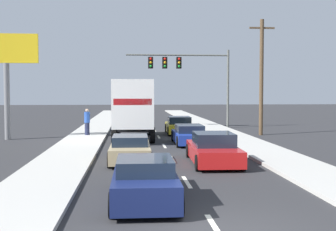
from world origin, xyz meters
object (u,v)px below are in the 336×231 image
Objects in this scene: car_red at (213,150)px; pedestrian_near_corner at (87,122)px; box_truck at (134,107)px; car_navy at (145,180)px; car_yellow at (179,126)px; traffic_signal_mast at (181,68)px; car_blue at (189,135)px; roadside_billboard at (6,64)px; utility_pole_mid at (261,76)px; car_tan at (130,149)px.

pedestrian_near_corner is at bearing 118.90° from car_red.
box_truck is at bearing 108.65° from car_red.
car_navy is at bearing -89.34° from box_truck.
car_yellow is 2.30× the size of pedestrian_near_corner.
traffic_signal_mast reaches higher than car_navy.
traffic_signal_mast reaches higher than car_blue.
car_red is at bearing -42.51° from roadside_billboard.
traffic_signal_mast is 8.12m from utility_pole_mid.
roadside_billboard reaches higher than car_red.
roadside_billboard is at bearing 129.01° from car_tan.
roadside_billboard is (-8.06, 0.62, 2.70)m from box_truck.
pedestrian_near_corner is at bearing 143.65° from car_blue.
car_tan is at bearing -129.46° from utility_pole_mid.
car_blue is at bearing 61.18° from car_tan.
car_navy is 25.17m from traffic_signal_mast.
car_tan is at bearing -118.82° from car_blue.
utility_pole_mid is at bearing -13.09° from car_yellow.
car_red is (3.54, -0.75, 0.05)m from car_tan.
box_truck is 4.55m from car_blue.
car_blue is (-0.10, -6.27, -0.04)m from car_yellow.
roadside_billboard is at bearing -165.47° from pedestrian_near_corner.
roadside_billboard is at bearing 163.18° from car_blue.
utility_pole_mid is 1.20× the size of roadside_billboard.
car_blue is 12.54m from roadside_billboard.
car_tan is 6.87m from car_navy.
box_truck is 10.46m from car_red.
pedestrian_near_corner reaches higher than car_navy.
pedestrian_near_corner is (-6.37, 4.69, 0.49)m from car_blue.
car_navy is 0.57× the size of utility_pole_mid.
car_blue is 7.01m from car_red.
pedestrian_near_corner is at bearing -137.34° from traffic_signal_mast.
car_yellow is (3.14, 19.39, 0.00)m from car_navy.
car_tan is at bearing -91.44° from box_truck.
car_tan is 7.15m from car_blue.
box_truck is 1.82× the size of car_blue.
car_navy is 0.99× the size of car_red.
car_red is at bearing -115.45° from utility_pole_mid.
utility_pole_mid is 12.56m from pedestrian_near_corner.
car_navy is 20.43m from utility_pole_mid.
car_tan is 13.16m from roadside_billboard.
car_navy is 1.10× the size of car_blue.
car_yellow is at bearing 74.18° from car_tan.
traffic_signal_mast is 1.07× the size of utility_pole_mid.
car_tan is 1.02× the size of car_yellow.
traffic_signal_mast reaches higher than car_tan.
car_tan is 14.97m from utility_pole_mid.
car_red is 0.70× the size of roadside_billboard.
roadside_billboard is at bearing 175.64° from box_truck.
car_red is 0.54× the size of traffic_signal_mast.
car_yellow is 0.97× the size of car_blue.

